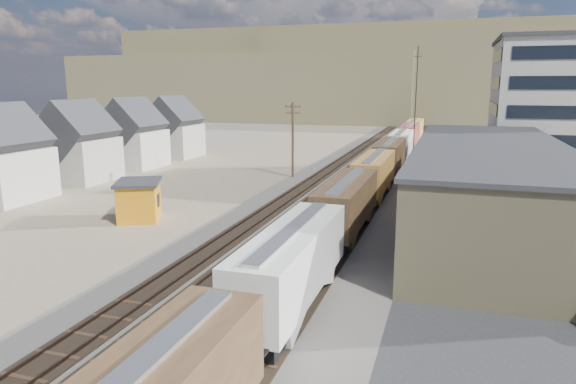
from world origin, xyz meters
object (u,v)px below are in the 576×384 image
(utility_pole_north, at_px, (293,138))
(parked_car_blue, at_px, (511,165))
(freight_train, at_px, (383,163))
(maintenance_shed, at_px, (139,200))

(utility_pole_north, bearing_deg, parked_car_blue, 26.14)
(freight_train, distance_m, utility_pole_north, 12.69)
(utility_pole_north, distance_m, parked_car_blue, 32.17)
(parked_car_blue, bearing_deg, maintenance_shed, -154.74)
(freight_train, relative_size, utility_pole_north, 11.97)
(freight_train, xyz_separation_m, parked_car_blue, (16.31, 15.92, -1.94))
(parked_car_blue, bearing_deg, utility_pole_north, -176.62)
(maintenance_shed, xyz_separation_m, parked_car_blue, (35.57, 39.53, -1.01))
(utility_pole_north, relative_size, parked_car_blue, 1.62)
(freight_train, height_order, parked_car_blue, freight_train)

